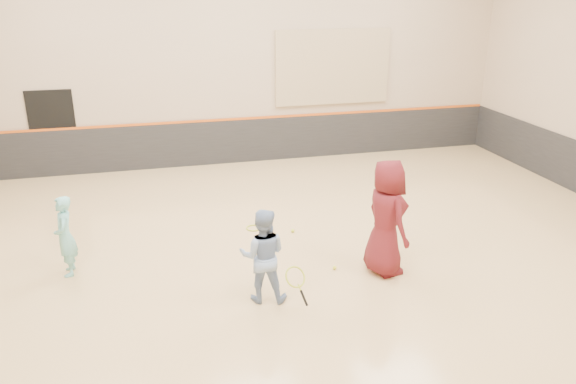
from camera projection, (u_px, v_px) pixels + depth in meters
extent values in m
cube|color=tan|center=(286.00, 265.00, 10.06)|extent=(15.00, 12.00, 0.20)
cube|color=#C2AA8E|center=(229.00, 51.00, 14.42)|extent=(15.00, 0.02, 6.00)
cube|color=#C2AA8E|center=(519.00, 266.00, 3.51)|extent=(15.00, 0.02, 6.00)
cube|color=#232326|center=(233.00, 142.00, 15.23)|extent=(14.90, 0.04, 1.20)
cube|color=#D85914|center=(232.00, 119.00, 15.00)|extent=(14.90, 0.03, 0.06)
cube|color=tan|center=(333.00, 67.00, 15.19)|extent=(3.20, 0.08, 2.00)
cube|color=black|center=(54.00, 134.00, 14.02)|extent=(1.10, 0.05, 2.20)
imported|color=#77CDCF|center=(65.00, 236.00, 9.34)|extent=(0.36, 0.53, 1.39)
imported|color=#819CC8|center=(263.00, 256.00, 8.55)|extent=(0.86, 0.75, 1.51)
imported|color=#58141A|center=(386.00, 218.00, 9.31)|extent=(0.78, 1.06, 2.00)
sphere|color=#E8EF37|center=(335.00, 268.00, 9.70)|extent=(0.07, 0.07, 0.07)
sphere|color=yellow|center=(394.00, 202.00, 9.16)|extent=(0.07, 0.07, 0.07)
sphere|color=#D6EA36|center=(293.00, 231.00, 11.13)|extent=(0.07, 0.07, 0.07)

